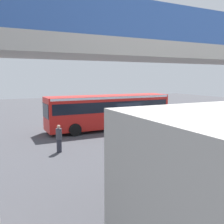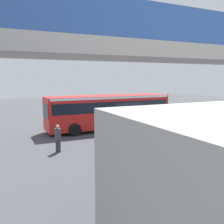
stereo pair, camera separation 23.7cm
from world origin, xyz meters
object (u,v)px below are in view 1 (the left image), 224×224
at_px(bicycle_blue, 215,122).
at_px(pedestrian, 59,139).
at_px(traffic_sign, 79,107).
at_px(parked_van, 197,119).
at_px(city_bus, 109,109).

bearing_deg(bicycle_blue, pedestrian, 7.27).
height_order(pedestrian, traffic_sign, traffic_sign).
distance_m(bicycle_blue, pedestrian, 16.38).
bearing_deg(traffic_sign, parked_van, 138.12).
xyz_separation_m(city_bus, pedestrian, (5.97, 5.15, -1.00)).
bearing_deg(parked_van, traffic_sign, -41.88).
distance_m(city_bus, pedestrian, 7.95).
xyz_separation_m(pedestrian, traffic_sign, (-3.98, -7.93, 1.00)).
distance_m(pedestrian, traffic_sign, 8.93).
xyz_separation_m(bicycle_blue, traffic_sign, (12.26, -5.86, 1.52)).
relative_size(bicycle_blue, traffic_sign, 0.63).
xyz_separation_m(parked_van, traffic_sign, (8.27, -7.42, 0.71)).
bearing_deg(parked_van, bicycle_blue, -158.64).
relative_size(parked_van, traffic_sign, 1.71).
bearing_deg(city_bus, bicycle_blue, 163.33).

